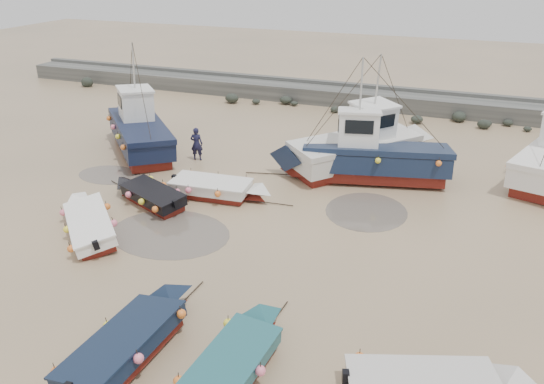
{
  "coord_description": "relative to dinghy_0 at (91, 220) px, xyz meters",
  "views": [
    {
      "loc": [
        8.4,
        -17.71,
        10.99
      ],
      "look_at": [
        0.91,
        1.84,
        1.4
      ],
      "focal_mm": 35.0,
      "sensor_mm": 36.0,
      "label": 1
    }
  ],
  "objects": [
    {
      "name": "dinghy_4",
      "position": [
        0.81,
        3.3,
        0.02
      ],
      "size": [
        5.54,
        3.04,
        1.43
      ],
      "rotation": [
        0.0,
        0.0,
        1.16
      ],
      "color": "maroon",
      "rests_on": "ground"
    },
    {
      "name": "cabin_boat_2",
      "position": [
        9.64,
        9.72,
        0.79
      ],
      "size": [
        10.61,
        4.61,
        6.22
      ],
      "rotation": [
        0.0,
        0.0,
        1.81
      ],
      "color": "maroon",
      "rests_on": "ground"
    },
    {
      "name": "dinghy_2",
      "position": [
        9.26,
        -5.28,
        0.02
      ],
      "size": [
        2.14,
        5.66,
        1.43
      ],
      "rotation": [
        0.0,
        0.0,
        -0.08
      ],
      "color": "maroon",
      "rests_on": "ground"
    },
    {
      "name": "dinghy_5",
      "position": [
        3.54,
        5.03,
        0.01
      ],
      "size": [
        6.16,
        2.43,
        1.43
      ],
      "rotation": [
        0.0,
        0.0,
        -1.49
      ],
      "color": "maroon",
      "rests_on": "ground"
    },
    {
      "name": "puddle_d",
      "position": [
        8.23,
        12.82,
        -0.53
      ],
      "size": [
        6.25,
        6.25,
        0.01
      ],
      "primitive_type": "cylinder",
      "color": "#61574D",
      "rests_on": "ground"
    },
    {
      "name": "puddle_c",
      "position": [
        -3.17,
        5.47,
        -0.53
      ],
      "size": [
        3.53,
        3.53,
        0.01
      ],
      "primitive_type": "cylinder",
      "color": "#61574D",
      "rests_on": "ground"
    },
    {
      "name": "dinghy_0",
      "position": [
        0.0,
        0.0,
        0.0
      ],
      "size": [
        5.35,
        5.26,
        1.43
      ],
      "rotation": [
        0.0,
        0.0,
        0.8
      ],
      "color": "maroon",
      "rests_on": "ground"
    },
    {
      "name": "puddle_a",
      "position": [
        3.22,
        1.03,
        -0.53
      ],
      "size": [
        5.26,
        5.26,
        0.01
      ],
      "primitive_type": "cylinder",
      "color": "#61574D",
      "rests_on": "ground"
    },
    {
      "name": "dinghy_3",
      "position": [
        14.62,
        -4.44,
        0.01
      ],
      "size": [
        6.1,
        2.99,
        1.43
      ],
      "rotation": [
        0.0,
        0.0,
        -1.23
      ],
      "color": "maroon",
      "rests_on": "ground"
    },
    {
      "name": "ground",
      "position": [
        5.96,
        1.83,
        -0.54
      ],
      "size": [
        120.0,
        120.0,
        0.0
      ],
      "primitive_type": "plane",
      "color": "tan",
      "rests_on": "ground"
    },
    {
      "name": "cabin_boat_1",
      "position": [
        9.26,
        11.35,
        0.79
      ],
      "size": [
        7.64,
        8.89,
        6.22
      ],
      "rotation": [
        0.0,
        0.0,
        -0.69
      ],
      "color": "maroon",
      "rests_on": "ground"
    },
    {
      "name": "puddle_b",
      "position": [
        10.61,
        6.09,
        -0.53
      ],
      "size": [
        3.74,
        3.74,
        0.01
      ],
      "primitive_type": "cylinder",
      "color": "#61574D",
      "rests_on": "ground"
    },
    {
      "name": "cabin_boat_0",
      "position": [
        -3.94,
        9.45,
        0.79
      ],
      "size": [
        8.25,
        8.48,
        6.22
      ],
      "rotation": [
        0.0,
        0.0,
        0.77
      ],
      "color": "maroon",
      "rests_on": "ground"
    },
    {
      "name": "seawall",
      "position": [
        6.0,
        23.82,
        0.09
      ],
      "size": [
        60.0,
        4.92,
        1.5
      ],
      "color": "#62615D",
      "rests_on": "ground"
    },
    {
      "name": "person",
      "position": [
        0.17,
        9.17,
        -0.54
      ],
      "size": [
        0.79,
        0.62,
        1.92
      ],
      "primitive_type": "imported",
      "rotation": [
        0.0,
        0.0,
        3.39
      ],
      "color": "#181833",
      "rests_on": "ground"
    },
    {
      "name": "dinghy_1",
      "position": [
        6.05,
        -5.7,
        0.0
      ],
      "size": [
        2.49,
        6.52,
        1.43
      ],
      "rotation": [
        0.0,
        0.0,
        -0.05
      ],
      "color": "maroon",
      "rests_on": "ground"
    }
  ]
}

